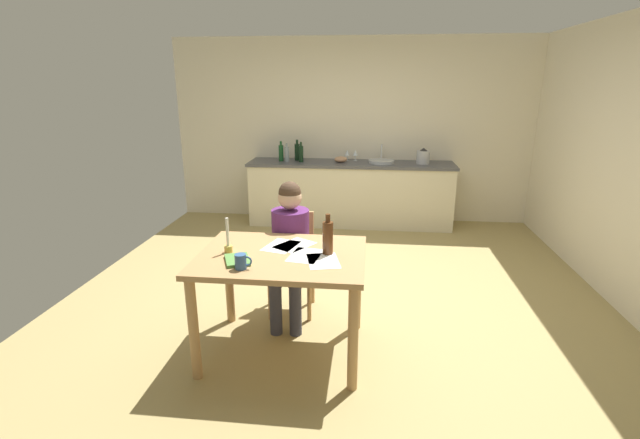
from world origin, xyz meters
TOP-DOWN VIEW (x-y plane):
  - ground_plane at (0.00, 0.00)m, footprint 5.20×5.20m
  - wall_back at (0.00, 2.60)m, footprint 5.20×0.12m
  - kitchen_counter at (0.00, 2.24)m, footprint 2.89×0.64m
  - dining_table at (-0.34, -1.09)m, footprint 1.20×0.91m
  - chair_at_table at (-0.39, -0.40)m, footprint 0.42×0.42m
  - person_seated at (-0.38, -0.54)m, footprint 0.33×0.60m
  - coffee_mug at (-0.56, -1.39)m, footprint 0.12×0.08m
  - candlestick at (-0.73, -1.10)m, footprint 0.06×0.06m
  - book_magazine at (-0.62, -1.27)m, footprint 0.23×0.27m
  - paper_letter at (-0.28, -0.90)m, footprint 0.34×0.36m
  - paper_bill at (-0.17, -1.11)m, footprint 0.25×0.33m
  - paper_envelope at (-0.38, -0.93)m, footprint 0.28×0.34m
  - paper_receipt at (-0.03, -1.20)m, footprint 0.27×0.34m
  - wine_bottle_on_table at (-0.01, -1.05)m, footprint 0.08×0.08m
  - sink_unit at (0.43, 2.24)m, footprint 0.36×0.36m
  - bottle_oil at (-1.00, 2.24)m, footprint 0.07×0.07m
  - bottle_vinegar at (-0.91, 2.20)m, footprint 0.06×0.06m
  - bottle_wine_red at (-0.78, 2.34)m, footprint 0.07×0.07m
  - bottle_sauce at (-0.70, 2.19)m, footprint 0.06×0.06m
  - mixing_bowl at (-0.14, 2.24)m, footprint 0.18×0.18m
  - stovetop_kettle at (1.00, 2.24)m, footprint 0.18×0.18m
  - wine_glass_near_sink at (0.06, 2.39)m, footprint 0.07×0.07m
  - wine_glass_by_kettle at (-0.06, 2.39)m, footprint 0.07×0.07m

SIDE VIEW (x-z plane):
  - ground_plane at x=0.00m, z-range -0.04..0.00m
  - kitchen_counter at x=0.00m, z-range 0.00..0.90m
  - chair_at_table at x=-0.39m, z-range 0.06..0.94m
  - dining_table at x=-0.34m, z-range 0.28..1.07m
  - person_seated at x=-0.38m, z-range 0.08..1.28m
  - paper_letter at x=-0.28m, z-range 0.80..0.80m
  - paper_bill at x=-0.17m, z-range 0.80..0.80m
  - paper_envelope at x=-0.38m, z-range 0.80..0.80m
  - paper_receipt at x=-0.03m, z-range 0.80..0.80m
  - book_magazine at x=-0.62m, z-range 0.80..0.82m
  - coffee_mug at x=-0.56m, z-range 0.80..0.90m
  - candlestick at x=-0.73m, z-range 0.74..1.00m
  - wine_bottle_on_table at x=-0.01m, z-range 0.77..1.07m
  - sink_unit at x=0.43m, z-range 0.80..1.04m
  - mixing_bowl at x=-0.14m, z-range 0.90..0.98m
  - stovetop_kettle at x=1.00m, z-range 0.89..1.11m
  - wine_glass_near_sink at x=0.06m, z-range 0.93..1.09m
  - wine_glass_by_kettle at x=-0.06m, z-range 0.93..1.09m
  - bottle_vinegar at x=-0.91m, z-range 0.88..1.14m
  - bottle_sauce at x=-0.70m, z-range 0.88..1.16m
  - bottle_oil at x=-1.00m, z-range 0.88..1.16m
  - bottle_wine_red at x=-0.78m, z-range 0.88..1.17m
  - wall_back at x=0.00m, z-range 0.00..2.60m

